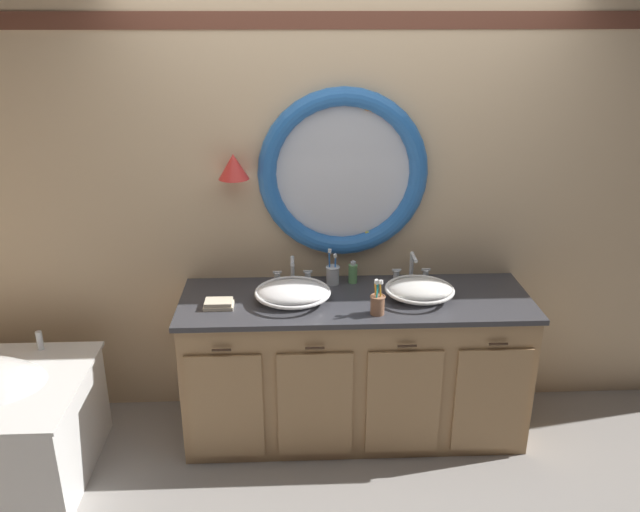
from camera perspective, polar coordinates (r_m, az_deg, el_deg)
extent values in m
plane|color=gray|center=(3.85, 2.70, -17.03)|extent=(14.00, 14.00, 0.00)
cube|color=#D6B78E|center=(3.76, 2.26, 4.55)|extent=(6.40, 0.08, 2.60)
cube|color=brown|center=(3.56, 2.57, 20.26)|extent=(6.27, 0.01, 0.09)
ellipsoid|color=silver|center=(3.65, 2.06, 7.35)|extent=(0.86, 0.02, 0.79)
torus|color=#2866B7|center=(3.65, 2.07, 7.33)|extent=(0.97, 0.11, 0.97)
cube|color=purple|center=(3.69, 8.80, 8.00)|extent=(0.05, 0.01, 0.05)
cube|color=orange|center=(3.58, 4.43, 13.13)|extent=(0.05, 0.01, 0.05)
cube|color=green|center=(3.58, -3.57, 10.81)|extent=(0.05, 0.01, 0.05)
cube|color=teal|center=(3.70, -3.15, 3.48)|extent=(0.05, 0.01, 0.05)
cube|color=yellow|center=(3.76, 4.41, 1.87)|extent=(0.05, 0.01, 0.05)
cylinder|color=#4C3823|center=(3.61, -7.68, 8.41)|extent=(0.02, 0.09, 0.02)
cone|color=red|center=(3.56, -7.73, 7.91)|extent=(0.17, 0.17, 0.14)
cube|color=tan|center=(3.81, 3.06, -9.81)|extent=(1.93, 0.62, 0.84)
cube|color=#38383D|center=(3.60, 3.19, -3.92)|extent=(1.97, 0.65, 0.03)
cube|color=#38383D|center=(3.90, 2.75, -3.04)|extent=(1.93, 0.02, 0.11)
cube|color=tan|center=(3.57, -8.42, -13.21)|extent=(0.41, 0.02, 0.63)
cylinder|color=#422D1E|center=(3.37, -8.77, -8.29)|extent=(0.10, 0.01, 0.01)
cube|color=tan|center=(3.55, -0.45, -13.15)|extent=(0.41, 0.02, 0.63)
cylinder|color=#422D1E|center=(3.35, -0.46, -8.20)|extent=(0.10, 0.01, 0.01)
cube|color=tan|center=(3.60, 7.45, -12.85)|extent=(0.41, 0.02, 0.63)
cylinder|color=#422D1E|center=(3.40, 7.78, -7.96)|extent=(0.10, 0.01, 0.01)
cube|color=tan|center=(3.71, 15.00, -12.35)|extent=(0.41, 0.02, 0.63)
cylinder|color=#422D1E|center=(3.51, 15.62, -7.57)|extent=(0.10, 0.01, 0.01)
cylinder|color=silver|center=(3.97, -23.71, -6.90)|extent=(0.04, 0.04, 0.11)
ellipsoid|color=white|center=(3.53, -2.45, -3.27)|extent=(0.40, 0.30, 0.10)
torus|color=white|center=(3.53, -2.45, -3.23)|extent=(0.42, 0.42, 0.02)
cylinder|color=silver|center=(3.53, -2.45, -3.23)|extent=(0.03, 0.03, 0.01)
ellipsoid|color=white|center=(3.60, 8.86, -2.99)|extent=(0.37, 0.27, 0.11)
torus|color=white|center=(3.60, 8.86, -2.95)|extent=(0.39, 0.39, 0.02)
cylinder|color=silver|center=(3.60, 8.86, -2.95)|extent=(0.03, 0.03, 0.01)
cylinder|color=silver|center=(3.79, -2.45, -2.17)|extent=(0.05, 0.05, 0.02)
cylinder|color=silver|center=(3.76, -2.47, -1.10)|extent=(0.02, 0.02, 0.13)
sphere|color=silver|center=(3.73, -2.49, -0.16)|extent=(0.03, 0.03, 0.03)
cylinder|color=silver|center=(3.68, -2.49, -0.48)|extent=(0.02, 0.11, 0.02)
cylinder|color=silver|center=(3.78, -3.83, -1.91)|extent=(0.04, 0.04, 0.06)
cylinder|color=silver|center=(3.78, -1.09, -1.87)|extent=(0.04, 0.04, 0.06)
cube|color=silver|center=(3.77, -3.84, -1.44)|extent=(0.05, 0.01, 0.01)
cube|color=silver|center=(3.77, -1.10, -1.40)|extent=(0.05, 0.01, 0.01)
cylinder|color=silver|center=(3.85, 8.10, -1.97)|extent=(0.05, 0.05, 0.02)
cylinder|color=silver|center=(3.82, 8.16, -0.82)|extent=(0.02, 0.02, 0.15)
sphere|color=silver|center=(3.79, 8.22, 0.22)|extent=(0.03, 0.03, 0.03)
cylinder|color=silver|center=(3.74, 8.38, -0.12)|extent=(0.02, 0.12, 0.02)
cylinder|color=silver|center=(3.83, 6.82, -1.72)|extent=(0.04, 0.04, 0.06)
cylinder|color=silver|center=(3.86, 9.39, -1.67)|extent=(0.04, 0.04, 0.06)
cube|color=silver|center=(3.82, 6.84, -1.25)|extent=(0.05, 0.01, 0.01)
cube|color=silver|center=(3.85, 9.42, -1.20)|extent=(0.05, 0.01, 0.01)
cylinder|color=silver|center=(3.74, 1.15, -1.75)|extent=(0.07, 0.07, 0.10)
torus|color=silver|center=(3.72, 1.15, -1.01)|extent=(0.08, 0.08, 0.01)
cylinder|color=blue|center=(3.73, 1.36, -1.23)|extent=(0.01, 0.04, 0.15)
cube|color=white|center=(3.70, 1.37, 0.02)|extent=(0.02, 0.02, 0.03)
cylinder|color=blue|center=(3.73, 0.86, -1.00)|extent=(0.02, 0.02, 0.18)
cube|color=white|center=(3.69, 0.87, 0.46)|extent=(0.02, 0.02, 0.02)
cylinder|color=#996647|center=(3.40, 5.15, -4.39)|extent=(0.07, 0.07, 0.10)
torus|color=#996647|center=(3.38, 5.17, -3.62)|extent=(0.08, 0.08, 0.01)
cylinder|color=orange|center=(3.38, 5.42, -3.74)|extent=(0.02, 0.03, 0.16)
cube|color=white|center=(3.35, 5.47, -2.32)|extent=(0.02, 0.02, 0.02)
cylinder|color=orange|center=(3.40, 4.99, -3.65)|extent=(0.02, 0.02, 0.16)
cube|color=white|center=(3.36, 5.04, -2.27)|extent=(0.02, 0.02, 0.02)
cylinder|color=#19ADB2|center=(3.37, 5.06, -3.79)|extent=(0.02, 0.03, 0.17)
cube|color=white|center=(3.33, 5.11, -2.34)|extent=(0.02, 0.02, 0.03)
cylinder|color=#6BAD66|center=(3.76, 2.95, -1.58)|extent=(0.05, 0.05, 0.11)
cylinder|color=silver|center=(3.74, 2.97, -0.65)|extent=(0.03, 0.03, 0.02)
cylinder|color=silver|center=(3.72, 3.00, -0.56)|extent=(0.01, 0.04, 0.01)
cube|color=beige|center=(3.52, -9.01, -4.39)|extent=(0.16, 0.11, 0.02)
cube|color=beige|center=(3.51, -9.03, -4.08)|extent=(0.15, 0.10, 0.02)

